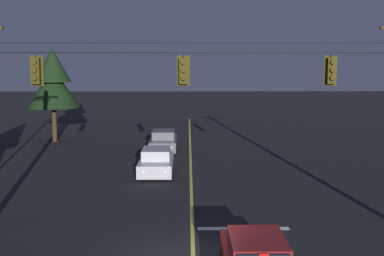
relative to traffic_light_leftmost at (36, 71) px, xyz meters
The scene contains 9 objects.
lane_centre_stripe 10.15m from the traffic_light_leftmost, 46.32° to the left, with size 0.14×60.00×0.01m, color #D1C64C.
stop_bar_paint 9.63m from the traffic_light_leftmost, ahead, with size 3.40×0.36×0.01m, color silver.
signal_span_assembly 6.00m from the traffic_light_leftmost, ahead, with size 17.35×0.32×7.88m.
traffic_light_leftmost is the anchor object (origin of this frame).
traffic_light_left_inner 5.43m from the traffic_light_leftmost, ahead, with size 0.48×0.41×1.22m.
traffic_light_centre 10.88m from the traffic_light_leftmost, ahead, with size 0.48×0.41×1.22m.
car_oncoming_lead 10.92m from the traffic_light_leftmost, 66.41° to the left, with size 1.80×4.42×1.39m.
car_oncoming_trailing 17.47m from the traffic_light_leftmost, 76.48° to the left, with size 1.80×4.42×1.39m.
tree_verge_far 20.78m from the traffic_light_leftmost, 103.00° to the left, with size 3.93×3.93×7.15m.
Camera 1 is at (-0.16, -15.31, 6.18)m, focal length 48.10 mm.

